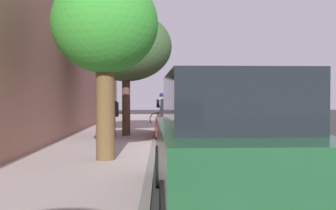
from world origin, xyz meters
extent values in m
plane|color=#2F2F2F|center=(0.00, 0.00, 0.00)|extent=(64.08, 64.08, 0.00)
cube|color=#AE9D9B|center=(3.79, 0.00, 0.06)|extent=(3.20, 40.05, 0.12)
cube|color=gray|center=(2.11, 0.00, 0.06)|extent=(0.16, 40.05, 0.12)
cube|color=white|center=(-3.10, -18.92, 0.00)|extent=(0.14, 2.20, 0.01)
cube|color=white|center=(-3.10, -14.72, 0.00)|extent=(0.14, 2.20, 0.01)
cube|color=white|center=(-3.10, -10.52, 0.00)|extent=(0.14, 2.20, 0.01)
cube|color=white|center=(-3.10, -6.32, 0.00)|extent=(0.14, 2.20, 0.01)
cube|color=white|center=(-3.10, -2.12, 0.00)|extent=(0.14, 2.20, 0.01)
cube|color=white|center=(0.64, 0.00, 0.00)|extent=(0.12, 40.05, 0.01)
cube|color=#9F6F5A|center=(5.63, 0.00, 3.16)|extent=(0.50, 40.05, 6.32)
cube|color=white|center=(1.00, -15.22, 0.60)|extent=(1.93, 4.46, 0.64)
cube|color=black|center=(1.00, -15.22, 1.22)|extent=(1.63, 2.16, 0.60)
cylinder|color=black|center=(1.76, -13.83, 0.33)|extent=(0.25, 0.67, 0.66)
cylinder|color=black|center=(0.14, -13.89, 0.33)|extent=(0.25, 0.67, 0.66)
cylinder|color=black|center=(1.86, -16.55, 0.33)|extent=(0.25, 0.67, 0.66)
cylinder|color=black|center=(0.25, -16.62, 0.33)|extent=(0.25, 0.67, 0.66)
cube|color=maroon|center=(1.10, -3.97, 0.60)|extent=(1.92, 4.46, 0.64)
cube|color=black|center=(1.10, -3.97, 1.22)|extent=(1.63, 2.16, 0.60)
cylinder|color=black|center=(1.96, -2.64, 0.33)|extent=(0.24, 0.67, 0.66)
cylinder|color=black|center=(0.34, -2.58, 0.33)|extent=(0.24, 0.67, 0.66)
cylinder|color=black|center=(1.86, -5.36, 0.33)|extent=(0.24, 0.67, 0.66)
cylinder|color=black|center=(0.24, -5.30, 0.33)|extent=(0.24, 0.67, 0.66)
cube|color=#1E512D|center=(0.95, 5.61, 0.78)|extent=(2.04, 4.75, 0.90)
cube|color=black|center=(0.95, 5.61, 1.61)|extent=(1.76, 3.15, 0.76)
cylinder|color=black|center=(1.86, 4.18, 0.38)|extent=(0.24, 0.77, 0.76)
cylinder|color=black|center=(0.12, 4.12, 0.38)|extent=(0.24, 0.77, 0.76)
torus|color=black|center=(1.12, -9.83, 0.35)|extent=(0.70, 0.16, 0.71)
torus|color=black|center=(2.15, -10.00, 0.35)|extent=(0.70, 0.16, 0.71)
cylinder|color=#197233|center=(1.51, -9.89, 0.44)|extent=(0.64, 0.14, 0.52)
cylinder|color=#197233|center=(1.87, -9.95, 0.43)|extent=(0.14, 0.06, 0.48)
cylinder|color=#197233|center=(1.56, -9.90, 0.68)|extent=(0.73, 0.15, 0.05)
cylinder|color=#197233|center=(1.98, -9.97, 0.27)|extent=(0.35, 0.09, 0.19)
cylinder|color=#197233|center=(2.04, -9.98, 0.51)|extent=(0.27, 0.08, 0.34)
cylinder|color=#197233|center=(1.16, -9.84, 0.52)|extent=(0.12, 0.05, 0.34)
cube|color=black|center=(1.92, -9.96, 0.71)|extent=(0.25, 0.14, 0.05)
cylinder|color=black|center=(1.20, -9.84, 0.75)|extent=(0.10, 0.46, 0.03)
cylinder|color=#C6B284|center=(1.84, -10.27, 0.43)|extent=(0.15, 0.15, 0.86)
cylinder|color=#C6B284|center=(1.84, -10.47, 0.43)|extent=(0.15, 0.15, 0.86)
cube|color=white|center=(1.84, -10.37, 1.17)|extent=(0.23, 0.38, 0.61)
cylinder|color=white|center=(1.84, -10.11, 1.14)|extent=(0.10, 0.10, 0.58)
cylinder|color=white|center=(1.84, -10.63, 1.14)|extent=(0.10, 0.10, 0.58)
sphere|color=#A67E6F|center=(1.84, -10.37, 1.60)|extent=(0.24, 0.24, 0.24)
sphere|color=navy|center=(1.84, -10.37, 1.64)|extent=(0.27, 0.27, 0.27)
cube|color=black|center=(2.04, -10.36, 1.19)|extent=(0.18, 0.30, 0.44)
cylinder|color=brown|center=(3.21, -3.75, 1.34)|extent=(0.31, 0.31, 2.42)
ellipsoid|color=#395A30|center=(3.21, -3.75, 3.50)|extent=(3.48, 3.48, 2.64)
cylinder|color=brown|center=(3.21, 1.85, 1.40)|extent=(0.45, 0.45, 2.55)
ellipsoid|color=green|center=(3.21, 1.85, 3.37)|extent=(2.53, 2.53, 2.35)
cylinder|color=black|center=(3.57, -2.76, 0.51)|extent=(0.15, 0.15, 0.78)
cylinder|color=black|center=(3.73, -2.64, 0.51)|extent=(0.15, 0.15, 0.78)
cube|color=black|center=(3.65, -2.70, 1.18)|extent=(0.44, 0.41, 0.55)
cylinder|color=black|center=(3.44, -2.85, 1.15)|extent=(0.10, 0.10, 0.52)
cylinder|color=black|center=(3.86, -2.55, 1.15)|extent=(0.10, 0.10, 0.52)
sphere|color=tan|center=(3.65, -2.70, 1.57)|extent=(0.22, 0.22, 0.22)
camera|label=1|loc=(1.87, 11.33, 1.69)|focal=42.38mm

